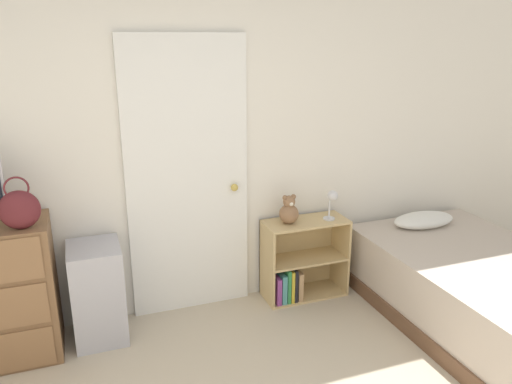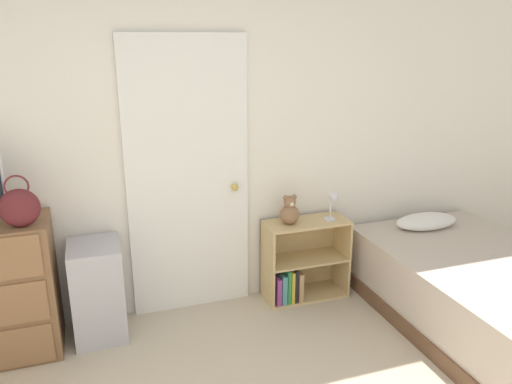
{
  "view_description": "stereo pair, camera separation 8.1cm",
  "coord_description": "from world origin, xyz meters",
  "views": [
    {
      "loc": [
        -0.58,
        -1.28,
        2.04
      ],
      "look_at": [
        0.61,
        1.96,
        0.96
      ],
      "focal_mm": 35.0,
      "sensor_mm": 36.0,
      "label": 1
    },
    {
      "loc": [
        -0.5,
        -1.31,
        2.04
      ],
      "look_at": [
        0.61,
        1.96,
        0.96
      ],
      "focal_mm": 35.0,
      "sensor_mm": 36.0,
      "label": 2
    }
  ],
  "objects": [
    {
      "name": "bookshelf",
      "position": [
        1.0,
        2.05,
        0.26
      ],
      "size": [
        0.67,
        0.3,
        0.65
      ],
      "color": "tan",
      "rests_on": "ground_plane"
    },
    {
      "name": "bed",
      "position": [
        2.1,
        1.24,
        0.26
      ],
      "size": [
        1.23,
        1.91,
        0.62
      ],
      "color": "brown",
      "rests_on": "ground_plane"
    },
    {
      "name": "door_closed",
      "position": [
        0.16,
        2.19,
        1.03
      ],
      "size": [
        0.9,
        0.09,
        2.06
      ],
      "color": "white",
      "rests_on": "ground_plane"
    },
    {
      "name": "storage_bin",
      "position": [
        -0.55,
        1.99,
        0.35
      ],
      "size": [
        0.35,
        0.4,
        0.69
      ],
      "color": "#ADADB7",
      "rests_on": "ground_plane"
    },
    {
      "name": "handbag",
      "position": [
        -0.94,
        1.84,
        1.05
      ],
      "size": [
        0.24,
        0.12,
        0.33
      ],
      "color": "#591E23",
      "rests_on": "dresser"
    },
    {
      "name": "wall_back",
      "position": [
        0.0,
        2.24,
        1.27
      ],
      "size": [
        10.0,
        0.06,
        2.55
      ],
      "color": "white",
      "rests_on": "ground_plane"
    },
    {
      "name": "teddy_bear",
      "position": [
        0.91,
        2.04,
        0.75
      ],
      "size": [
        0.15,
        0.15,
        0.23
      ],
      "color": "#8C6647",
      "rests_on": "bookshelf"
    },
    {
      "name": "desk_lamp",
      "position": [
        1.26,
        2.0,
        0.81
      ],
      "size": [
        0.11,
        0.1,
        0.24
      ],
      "color": "silver",
      "rests_on": "bookshelf"
    }
  ]
}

